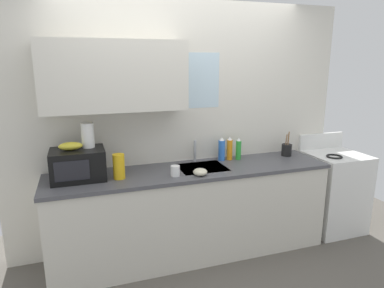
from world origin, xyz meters
The scene contains 14 objects.
kitchen_wall_assembly centered at (-0.15, 0.30, 1.37)m, with size 3.52×0.42×2.50m.
counter_unit centered at (0.00, 0.00, 0.46)m, with size 2.75×0.63×0.90m.
sink_faucet centered at (0.11, 0.24, 1.01)m, with size 0.03×0.03×0.22m, color #B2B5BA.
stove_range centered at (1.72, 0.00, 0.46)m, with size 0.60×0.60×1.08m.
microwave centered at (-1.04, 0.05, 1.04)m, with size 0.46×0.35×0.27m.
banana_bunch centered at (-1.09, 0.05, 1.20)m, with size 0.20×0.11×0.07m, color gold.
paper_towel_roll centered at (-0.94, 0.10, 1.28)m, with size 0.11×0.11×0.22m, color white.
dish_soap_bottle_blue centered at (0.39, 0.19, 1.02)m, with size 0.07×0.07×0.25m.
dish_soap_bottle_orange centered at (0.48, 0.18, 1.02)m, with size 0.06×0.06×0.25m.
dish_soap_bottle_green centered at (0.57, 0.16, 1.01)m, with size 0.06×0.06×0.24m.
cereal_canister centered at (-0.70, -0.05, 1.01)m, with size 0.10×0.10×0.22m, color gold.
mug_white centered at (-0.21, -0.14, 0.95)m, with size 0.08×0.08×0.10m, color white.
utensil_crock centered at (1.14, 0.12, 0.97)m, with size 0.11×0.11×0.28m.
small_bowl centered at (0.01, -0.20, 0.93)m, with size 0.13×0.13×0.07m, color beige.
Camera 1 is at (-1.00, -2.98, 1.92)m, focal length 31.83 mm.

